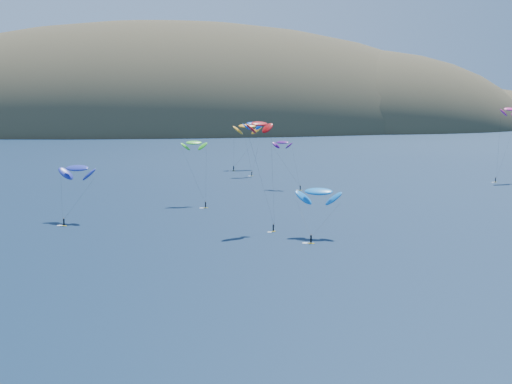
{
  "coord_description": "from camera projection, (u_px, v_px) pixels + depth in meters",
  "views": [
    {
      "loc": [
        -14.98,
        -73.07,
        30.59
      ],
      "look_at": [
        11.49,
        80.0,
        9.0
      ],
      "focal_mm": 50.0,
      "sensor_mm": 36.0,
      "label": 1
    }
  ],
  "objects": [
    {
      "name": "kitesurfer_9",
      "position": [
        259.0,
        124.0,
        159.07
      ],
      "size": [
        7.68,
        8.06,
        25.77
      ],
      "rotation": [
        0.0,
        0.0,
        0.56
      ],
      "color": "yellow",
      "rests_on": "ground"
    },
    {
      "name": "kitesurfer_5",
      "position": [
        319.0,
        192.0,
        153.01
      ],
      "size": [
        10.42,
        12.35,
        12.27
      ],
      "rotation": [
        0.0,
        0.0,
        -0.41
      ],
      "color": "yellow",
      "rests_on": "ground"
    },
    {
      "name": "kitesurfer_8",
      "position": [
        510.0,
        109.0,
        248.48
      ],
      "size": [
        11.54,
        7.49,
        27.29
      ],
      "rotation": [
        0.0,
        0.0,
        0.26
      ],
      "color": "yellow",
      "rests_on": "ground"
    },
    {
      "name": "ground",
      "position": [
        277.0,
        375.0,
        78.05
      ],
      "size": [
        2800.0,
        2800.0,
        0.0
      ],
      "primitive_type": "plane",
      "color": "black",
      "rests_on": "ground"
    },
    {
      "name": "kitesurfer_3",
      "position": [
        194.0,
        143.0,
        197.7
      ],
      "size": [
        7.2,
        11.57,
        18.9
      ],
      "rotation": [
        0.0,
        0.0,
        0.08
      ],
      "color": "yellow",
      "rests_on": "ground"
    },
    {
      "name": "kitesurfer_10",
      "position": [
        77.0,
        168.0,
        171.93
      ],
      "size": [
        10.39,
        12.84,
        15.29
      ],
      "rotation": [
        0.0,
        0.0,
        -0.51
      ],
      "color": "yellow",
      "rests_on": "ground"
    },
    {
      "name": "kitesurfer_11",
      "position": [
        247.0,
        126.0,
        288.8
      ],
      "size": [
        13.35,
        11.23,
        20.5
      ],
      "rotation": [
        0.0,
        0.0,
        0.06
      ],
      "color": "yellow",
      "rests_on": "ground"
    },
    {
      "name": "kitesurfer_6",
      "position": [
        283.0,
        142.0,
        230.2
      ],
      "size": [
        8.45,
        10.95,
        16.66
      ],
      "rotation": [
        0.0,
        0.0,
        -0.59
      ],
      "color": "yellow",
      "rests_on": "ground"
    },
    {
      "name": "island",
      "position": [
        195.0,
        140.0,
        635.04
      ],
      "size": [
        730.0,
        300.0,
        210.0
      ],
      "color": "#3D3526",
      "rests_on": "ground"
    },
    {
      "name": "kitesurfer_4",
      "position": [
        253.0,
        124.0,
        265.48
      ],
      "size": [
        8.5,
        6.04,
        21.57
      ],
      "rotation": [
        0.0,
        0.0,
        0.28
      ],
      "color": "yellow",
      "rests_on": "ground"
    }
  ]
}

